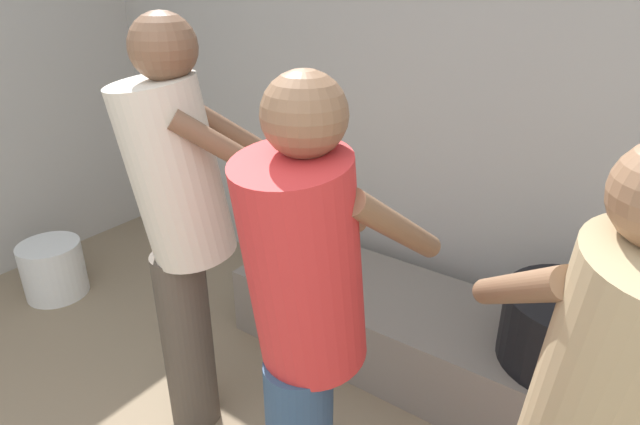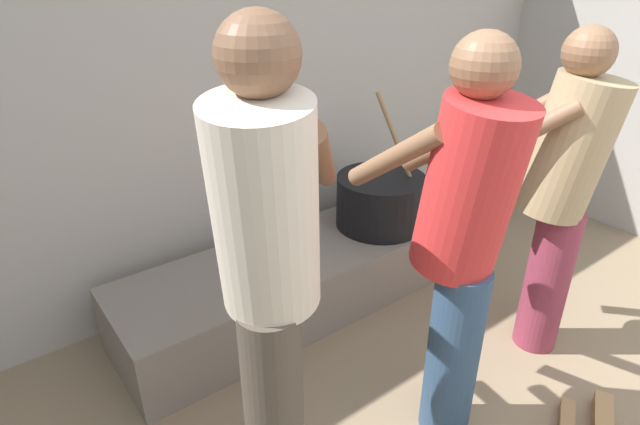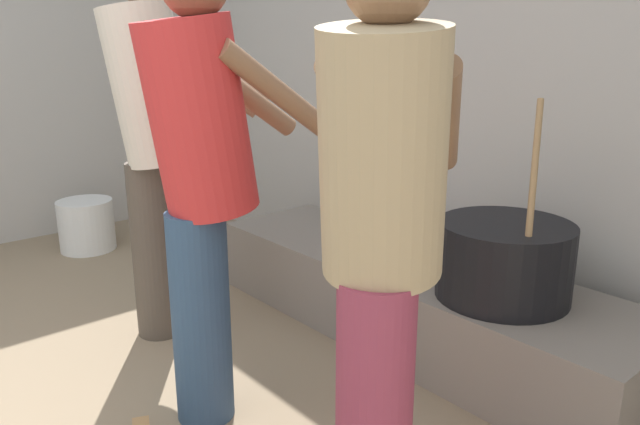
{
  "view_description": "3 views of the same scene",
  "coord_description": "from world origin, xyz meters",
  "px_view_note": "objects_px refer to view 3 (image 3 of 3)",
  "views": [
    {
      "loc": [
        0.87,
        0.2,
        1.76
      ],
      "look_at": [
        -0.16,
        1.63,
        0.95
      ],
      "focal_mm": 30.19,
      "sensor_mm": 36.0,
      "label": 1
    },
    {
      "loc": [
        -1.2,
        0.2,
        1.75
      ],
      "look_at": [
        -0.19,
        1.55,
        0.91
      ],
      "focal_mm": 29.16,
      "sensor_mm": 36.0,
      "label": 2
    },
    {
      "loc": [
        1.83,
        0.2,
        1.28
      ],
      "look_at": [
        0.31,
        1.5,
        0.72
      ],
      "focal_mm": 33.82,
      "sensor_mm": 36.0,
      "label": 3
    }
  ],
  "objects_px": {
    "bucket_white_plastic": "(86,225)",
    "cook_in_red_shirt": "(202,170)",
    "cooking_pot_main": "(504,260)",
    "cook_in_cream_shirt": "(153,127)",
    "cook_in_tan_shirt": "(381,224)"
  },
  "relations": [
    {
      "from": "cooking_pot_main",
      "to": "cook_in_tan_shirt",
      "type": "relative_size",
      "value": 0.49
    },
    {
      "from": "cook_in_cream_shirt",
      "to": "cook_in_tan_shirt",
      "type": "distance_m",
      "value": 1.42
    },
    {
      "from": "cook_in_red_shirt",
      "to": "cook_in_cream_shirt",
      "type": "height_order",
      "value": "cook_in_cream_shirt"
    },
    {
      "from": "cooking_pot_main",
      "to": "bucket_white_plastic",
      "type": "height_order",
      "value": "cooking_pot_main"
    },
    {
      "from": "cook_in_red_shirt",
      "to": "bucket_white_plastic",
      "type": "bearing_deg",
      "value": 171.24
    },
    {
      "from": "cook_in_red_shirt",
      "to": "bucket_white_plastic",
      "type": "xyz_separation_m",
      "value": [
        -2.08,
        0.32,
        -0.72
      ]
    },
    {
      "from": "cook_in_red_shirt",
      "to": "cooking_pot_main",
      "type": "bearing_deg",
      "value": 60.93
    },
    {
      "from": "cook_in_red_shirt",
      "to": "bucket_white_plastic",
      "type": "distance_m",
      "value": 2.23
    },
    {
      "from": "cooking_pot_main",
      "to": "cook_in_cream_shirt",
      "type": "bearing_deg",
      "value": -146.89
    },
    {
      "from": "cooking_pot_main",
      "to": "bucket_white_plastic",
      "type": "distance_m",
      "value": 2.71
    },
    {
      "from": "cooking_pot_main",
      "to": "cook_in_red_shirt",
      "type": "height_order",
      "value": "cook_in_red_shirt"
    },
    {
      "from": "cook_in_tan_shirt",
      "to": "bucket_white_plastic",
      "type": "bearing_deg",
      "value": 174.75
    },
    {
      "from": "cook_in_tan_shirt",
      "to": "bucket_white_plastic",
      "type": "xyz_separation_m",
      "value": [
        -2.82,
        0.26,
        -0.7
      ]
    },
    {
      "from": "cook_in_cream_shirt",
      "to": "cook_in_red_shirt",
      "type": "bearing_deg",
      "value": -13.7
    },
    {
      "from": "bucket_white_plastic",
      "to": "cook_in_red_shirt",
      "type": "bearing_deg",
      "value": -8.76
    }
  ]
}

